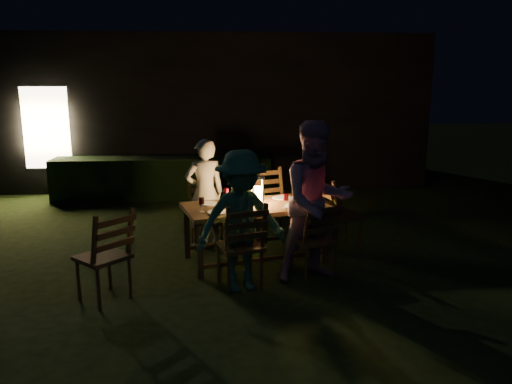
{
  "coord_description": "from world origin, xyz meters",
  "views": [
    {
      "loc": [
        0.61,
        -5.98,
        2.27
      ],
      "look_at": [
        1.08,
        0.37,
        0.84
      ],
      "focal_mm": 35.0,
      "sensor_mm": 36.0,
      "label": 1
    }
  ],
  "objects": [
    {
      "name": "phone",
      "position": [
        0.54,
        -0.34,
        0.74
      ],
      "size": [
        0.14,
        0.07,
        0.01
      ],
      "primitive_type": "cube",
      "color": "black",
      "rests_on": "dining_table"
    },
    {
      "name": "wineglass_c",
      "position": [
        1.42,
        -0.07,
        0.82
      ],
      "size": [
        0.06,
        0.06,
        0.18
      ],
      "primitive_type": null,
      "color": "#59070F",
      "rests_on": "dining_table"
    },
    {
      "name": "plate_near_left",
      "position": [
        0.58,
        -0.24,
        0.74
      ],
      "size": [
        0.25,
        0.25,
        0.01
      ],
      "primitive_type": "cylinder",
      "color": "white",
      "rests_on": "dining_table"
    },
    {
      "name": "napkin_right",
      "position": [
        1.67,
        -0.02,
        0.74
      ],
      "size": [
        0.18,
        0.14,
        0.01
      ],
      "primitive_type": "cube",
      "color": "red",
      "rests_on": "dining_table"
    },
    {
      "name": "person_house_side",
      "position": [
        0.4,
        0.79,
        0.75
      ],
      "size": [
        0.62,
        0.49,
        1.5
      ],
      "primitive_type": "imported",
      "rotation": [
        0.0,
        0.0,
        3.41
      ],
      "color": "beige",
      "rests_on": "ground"
    },
    {
      "name": "chair_end",
      "position": [
        2.24,
        0.45,
        0.32
      ],
      "size": [
        0.6,
        0.57,
        1.05
      ],
      "rotation": [
        0.0,
        0.0,
        -1.33
      ],
      "color": "#50301A",
      "rests_on": "ground"
    },
    {
      "name": "plate_far_right",
      "position": [
        1.43,
        0.45,
        0.74
      ],
      "size": [
        0.25,
        0.25,
        0.01
      ],
      "primitive_type": "cylinder",
      "color": "white",
      "rests_on": "dining_table"
    },
    {
      "name": "dining_table",
      "position": [
        1.06,
        0.12,
        0.66
      ],
      "size": [
        1.94,
        1.32,
        0.73
      ],
      "rotation": [
        0.0,
        0.0,
        0.27
      ],
      "color": "#50301A",
      "rests_on": "ground"
    },
    {
      "name": "chair_near_left",
      "position": [
        0.83,
        -0.75,
        0.31
      ],
      "size": [
        0.59,
        0.61,
        1.04
      ],
      "rotation": [
        0.0,
        0.0,
        0.3
      ],
      "color": "#50301A",
      "rests_on": "ground"
    },
    {
      "name": "chair_near_right",
      "position": [
        1.7,
        -0.5,
        0.3
      ],
      "size": [
        0.58,
        0.6,
        0.99
      ],
      "rotation": [
        0.0,
        0.0,
        0.35
      ],
      "color": "#50301A",
      "rests_on": "ground"
    },
    {
      "name": "wineglass_d",
      "position": [
        1.6,
        0.46,
        0.82
      ],
      "size": [
        0.06,
        0.06,
        0.18
      ],
      "primitive_type": null,
      "color": "#59070F",
      "rests_on": "dining_table"
    },
    {
      "name": "napkin_left",
      "position": [
        1.0,
        -0.23,
        0.74
      ],
      "size": [
        0.18,
        0.14,
        0.01
      ],
      "primitive_type": "cube",
      "color": "red",
      "rests_on": "dining_table"
    },
    {
      "name": "person_opp_right",
      "position": [
        1.71,
        -0.55,
        0.92
      ],
      "size": [
        1.05,
        0.91,
        1.84
      ],
      "primitive_type": "imported",
      "rotation": [
        0.0,
        0.0,
        0.27
      ],
      "color": "#B37B9C",
      "rests_on": "ground"
    },
    {
      "name": "plate_near_right",
      "position": [
        1.55,
        0.03,
        0.74
      ],
      "size": [
        0.25,
        0.25,
        0.01
      ],
      "primitive_type": "cylinder",
      "color": "white",
      "rests_on": "dining_table"
    },
    {
      "name": "bottle_bucket_a",
      "position": [
        0.98,
        1.36,
        0.84
      ],
      "size": [
        0.07,
        0.07,
        0.32
      ],
      "primitive_type": "cylinder",
      "color": "#0F471E",
      "rests_on": "side_table"
    },
    {
      "name": "wineglass_b",
      "position": [
        0.39,
        -0.19,
        0.82
      ],
      "size": [
        0.06,
        0.06,
        0.18
      ],
      "primitive_type": null,
      "color": "#59070F",
      "rests_on": "dining_table"
    },
    {
      "name": "side_table",
      "position": [
        1.03,
        1.4,
        0.6
      ],
      "size": [
        0.5,
        0.5,
        0.68
      ],
      "color": "brown",
      "rests_on": "ground"
    },
    {
      "name": "plate_far_left",
      "position": [
        0.47,
        0.18,
        0.74
      ],
      "size": [
        0.25,
        0.25,
        0.01
      ],
      "primitive_type": "cylinder",
      "color": "white",
      "rests_on": "dining_table"
    },
    {
      "name": "chair_spare",
      "position": [
        -0.6,
        -0.98,
        0.32
      ],
      "size": [
        0.68,
        0.68,
        1.04
      ],
      "rotation": [
        0.0,
        0.0,
        0.82
      ],
      "color": "#50301A",
      "rests_on": "ground"
    },
    {
      "name": "wineglass_e",
      "position": [
        1.04,
        -0.2,
        0.82
      ],
      "size": [
        0.06,
        0.06,
        0.18
      ],
      "primitive_type": null,
      "color": "silver",
      "rests_on": "dining_table"
    },
    {
      "name": "ice_bucket",
      "position": [
        1.03,
        1.4,
        0.79
      ],
      "size": [
        0.3,
        0.3,
        0.22
      ],
      "primitive_type": "cylinder",
      "color": "#A5A8AD",
      "rests_on": "side_table"
    },
    {
      "name": "person_opp_left",
      "position": [
        0.84,
        -0.79,
        0.78
      ],
      "size": [
        1.13,
        0.83,
        1.56
      ],
      "primitive_type": "imported",
      "rotation": [
        0.0,
        0.0,
        0.27
      ],
      "color": "#397254",
      "rests_on": "ground"
    },
    {
      "name": "chair_far_right",
      "position": [
        1.38,
        1.01,
        0.32
      ],
      "size": [
        0.6,
        0.62,
        1.05
      ],
      "rotation": [
        0.0,
        0.0,
        3.46
      ],
      "color": "#50301A",
      "rests_on": "ground"
    },
    {
      "name": "lantern",
      "position": [
        1.09,
        0.18,
        0.89
      ],
      "size": [
        0.16,
        0.16,
        0.35
      ],
      "color": "white",
      "rests_on": "dining_table"
    },
    {
      "name": "bottle_table",
      "position": [
        0.81,
        0.05,
        0.87
      ],
      "size": [
        0.07,
        0.07,
        0.28
      ],
      "primitive_type": "cylinder",
      "color": "#0F471E",
      "rests_on": "dining_table"
    },
    {
      "name": "bottle_bucket_b",
      "position": [
        1.08,
        1.44,
        0.84
      ],
      "size": [
        0.07,
        0.07,
        0.32
      ],
      "primitive_type": "cylinder",
      "color": "#0F471E",
      "rests_on": "side_table"
    },
    {
      "name": "garden_envelope",
      "position": [
        -0.01,
        6.15,
        1.58
      ],
      "size": [
        40.0,
        40.0,
        3.2
      ],
      "color": "black",
      "rests_on": "ground"
    },
    {
      "name": "wineglass_a",
      "position": [
        0.69,
        0.31,
        0.82
      ],
      "size": [
        0.06,
        0.06,
        0.18
      ],
      "primitive_type": null,
      "color": "#59070F",
      "rests_on": "dining_table"
    },
    {
      "name": "chair_far_left",
      "position": [
        0.42,
        0.74,
        0.3
      ],
      "size": [
        0.52,
        0.54,
        0.99
      ],
      "rotation": [
        0.0,
        0.0,
        3.32
      ],
      "color": "#50301A",
      "rests_on": "ground"
    }
  ]
}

